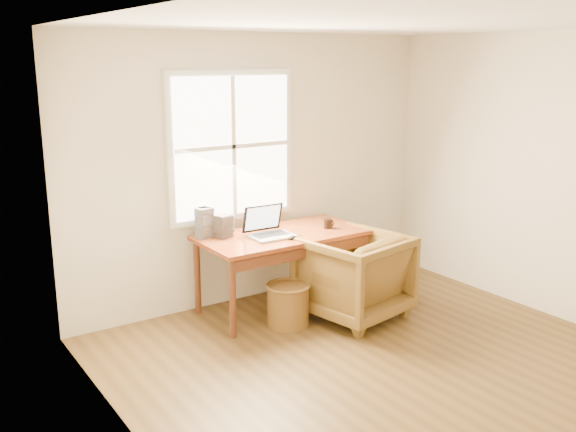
{
  "coord_description": "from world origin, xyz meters",
  "views": [
    {
      "loc": [
        -3.22,
        -3.08,
        2.36
      ],
      "look_at": [
        -0.04,
        1.65,
        0.95
      ],
      "focal_mm": 40.0,
      "sensor_mm": 36.0,
      "label": 1
    }
  ],
  "objects_px": {
    "armchair": "(353,276)",
    "desk": "(283,235)",
    "laptop": "(273,223)",
    "coffee_mug": "(328,224)",
    "wicker_stool": "(288,305)",
    "cd_stack_a": "(206,221)"
  },
  "relations": [
    {
      "from": "desk",
      "to": "cd_stack_a",
      "type": "height_order",
      "value": "cd_stack_a"
    },
    {
      "from": "coffee_mug",
      "to": "cd_stack_a",
      "type": "height_order",
      "value": "cd_stack_a"
    },
    {
      "from": "armchair",
      "to": "desk",
      "type": "bearing_deg",
      "value": -62.18
    },
    {
      "from": "laptop",
      "to": "wicker_stool",
      "type": "bearing_deg",
      "value": -92.88
    },
    {
      "from": "wicker_stool",
      "to": "laptop",
      "type": "relative_size",
      "value": 0.99
    },
    {
      "from": "coffee_mug",
      "to": "wicker_stool",
      "type": "bearing_deg",
      "value": -173.92
    },
    {
      "from": "cd_stack_a",
      "to": "wicker_stool",
      "type": "bearing_deg",
      "value": -56.71
    },
    {
      "from": "armchair",
      "to": "laptop",
      "type": "height_order",
      "value": "laptop"
    },
    {
      "from": "cd_stack_a",
      "to": "coffee_mug",
      "type": "bearing_deg",
      "value": -20.44
    },
    {
      "from": "laptop",
      "to": "cd_stack_a",
      "type": "xyz_separation_m",
      "value": [
        -0.48,
        0.39,
        0.0
      ]
    },
    {
      "from": "armchair",
      "to": "cd_stack_a",
      "type": "distance_m",
      "value": 1.45
    },
    {
      "from": "armchair",
      "to": "cd_stack_a",
      "type": "relative_size",
      "value": 3.13
    },
    {
      "from": "wicker_stool",
      "to": "laptop",
      "type": "xyz_separation_m",
      "value": [
        0.03,
        0.3,
        0.7
      ]
    },
    {
      "from": "desk",
      "to": "coffee_mug",
      "type": "xyz_separation_m",
      "value": [
        0.46,
        -0.1,
        0.07
      ]
    },
    {
      "from": "desk",
      "to": "laptop",
      "type": "xyz_separation_m",
      "value": [
        -0.17,
        -0.08,
        0.16
      ]
    },
    {
      "from": "desk",
      "to": "wicker_stool",
      "type": "xyz_separation_m",
      "value": [
        -0.19,
        -0.38,
        -0.54
      ]
    },
    {
      "from": "desk",
      "to": "coffee_mug",
      "type": "distance_m",
      "value": 0.47
    },
    {
      "from": "desk",
      "to": "laptop",
      "type": "height_order",
      "value": "laptop"
    },
    {
      "from": "armchair",
      "to": "laptop",
      "type": "xyz_separation_m",
      "value": [
        -0.59,
        0.46,
        0.49
      ]
    },
    {
      "from": "wicker_stool",
      "to": "cd_stack_a",
      "type": "distance_m",
      "value": 1.08
    },
    {
      "from": "desk",
      "to": "laptop",
      "type": "distance_m",
      "value": 0.24
    },
    {
      "from": "wicker_stool",
      "to": "cd_stack_a",
      "type": "xyz_separation_m",
      "value": [
        -0.45,
        0.69,
        0.7
      ]
    }
  ]
}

